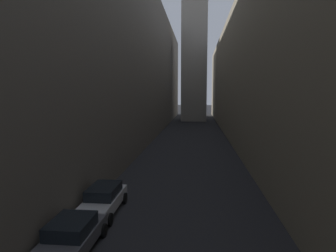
% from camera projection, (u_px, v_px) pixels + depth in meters
% --- Properties ---
extents(ground_plane, '(264.00, 264.00, 0.00)m').
position_uv_depth(ground_plane, '(190.00, 143.00, 40.26)').
color(ground_plane, '#232326').
extents(building_block_left, '(15.27, 108.00, 22.76)m').
position_uv_depth(building_block_left, '(101.00, 62.00, 42.27)').
color(building_block_left, '#60594F').
rests_on(building_block_left, ground).
extents(building_block_right, '(15.04, 108.00, 18.77)m').
position_uv_depth(building_block_right, '(286.00, 75.00, 39.88)').
color(building_block_right, gray).
rests_on(building_block_right, ground).
extents(parked_car_left_third, '(2.03, 4.43, 1.51)m').
position_uv_depth(parked_car_left_third, '(72.00, 236.00, 12.55)').
color(parked_car_left_third, '#4C4C51').
rests_on(parked_car_left_third, ground).
extents(parked_car_left_far, '(1.90, 4.59, 1.57)m').
position_uv_depth(parked_car_left_far, '(104.00, 199.00, 16.82)').
color(parked_car_left_far, silver).
rests_on(parked_car_left_far, ground).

